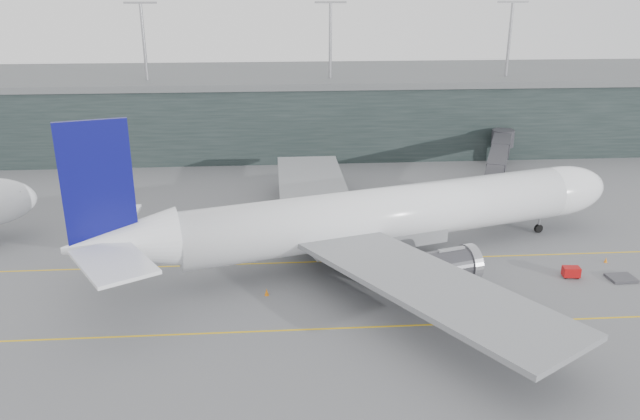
{
  "coord_description": "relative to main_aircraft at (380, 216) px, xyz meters",
  "views": [
    {
      "loc": [
        -6.06,
        -74.2,
        32.36
      ],
      "look_at": [
        -0.84,
        -4.0,
        6.82
      ],
      "focal_mm": 35.0,
      "sensor_mm": 36.0,
      "label": 1
    }
  ],
  "objects": [
    {
      "name": "terminal",
      "position": [
        -6.62,
        61.38,
        2.05
      ],
      "size": [
        240.0,
        36.0,
        29.0
      ],
      "color": "black",
      "rests_on": "ground"
    },
    {
      "name": "taxiline_lead_main",
      "position": [
        -1.62,
        23.38,
        -5.56
      ],
      "size": [
        0.25,
        60.0,
        0.02
      ],
      "primitive_type": "cube",
      "color": "gold",
      "rests_on": "ground"
    },
    {
      "name": "main_aircraft",
      "position": [
        0.0,
        0.0,
        0.0
      ],
      "size": [
        69.57,
        63.96,
        19.85
      ],
      "rotation": [
        0.0,
        0.0,
        0.28
      ],
      "color": "white",
      "rests_on": "ground"
    },
    {
      "name": "uld_a",
      "position": [
        -11.04,
        12.82,
        -4.7
      ],
      "size": [
        2.01,
        1.7,
        1.67
      ],
      "rotation": [
        0.0,
        0.0,
        -0.13
      ],
      "color": "#38383D",
      "rests_on": "ground"
    },
    {
      "name": "uld_c",
      "position": [
        -6.67,
        13.88,
        -4.61
      ],
      "size": [
        2.43,
        2.18,
        1.83
      ],
      "rotation": [
        0.0,
        0.0,
        -0.33
      ],
      "color": "#38383D",
      "rests_on": "ground"
    },
    {
      "name": "gse_cart",
      "position": [
        21.54,
        -7.15,
        -4.84
      ],
      "size": [
        2.04,
        1.42,
        1.31
      ],
      "rotation": [
        0.0,
        0.0,
        -0.11
      ],
      "color": "#A50B0C",
      "rests_on": "ground"
    },
    {
      "name": "cone_tail",
      "position": [
        -14.0,
        -9.04,
        -5.17
      ],
      "size": [
        0.5,
        0.5,
        0.79
      ],
      "primitive_type": "cone",
      "color": "orange",
      "rests_on": "ground"
    },
    {
      "name": "ground",
      "position": [
        -6.62,
        3.38,
        -5.57
      ],
      "size": [
        320.0,
        320.0,
        0.0
      ],
      "primitive_type": "plane",
      "color": "slate",
      "rests_on": "ground"
    },
    {
      "name": "taxiline_b",
      "position": [
        -6.62,
        -16.62,
        -5.56
      ],
      "size": [
        160.0,
        0.25,
        0.02
      ],
      "primitive_type": "cube",
      "color": "gold",
      "rests_on": "ground"
    },
    {
      "name": "taxiline_a",
      "position": [
        -6.62,
        -0.62,
        -5.56
      ],
      "size": [
        160.0,
        0.25,
        0.02
      ],
      "primitive_type": "cube",
      "color": "gold",
      "rests_on": "ground"
    },
    {
      "name": "uld_b",
      "position": [
        -10.12,
        14.09,
        -4.7
      ],
      "size": [
        1.84,
        1.48,
        1.65
      ],
      "rotation": [
        0.0,
        0.0,
        -0.01
      ],
      "color": "#38383D",
      "rests_on": "ground"
    },
    {
      "name": "cone_wing_port",
      "position": [
        1.72,
        14.34,
        -5.17
      ],
      "size": [
        0.5,
        0.5,
        0.8
      ],
      "primitive_type": "cone",
      "color": "orange",
      "rests_on": "ground"
    },
    {
      "name": "cone_wing_stbd",
      "position": [
        4.64,
        -17.25,
        -5.17
      ],
      "size": [
        0.5,
        0.5,
        0.8
      ],
      "primitive_type": "cone",
      "color": "#E64B0C",
      "rests_on": "ground"
    },
    {
      "name": "jet_bridge",
      "position": [
        21.67,
        26.81,
        -0.54
      ],
      "size": [
        19.78,
        43.84,
        6.72
      ],
      "rotation": [
        0.0,
        0.0,
        -0.39
      ],
      "color": "#2C2B31",
      "rests_on": "ground"
    },
    {
      "name": "baggage_dolly",
      "position": [
        27.19,
        -8.12,
        -5.39
      ],
      "size": [
        3.16,
        2.59,
        0.3
      ],
      "primitive_type": "cube",
      "rotation": [
        0.0,
        0.0,
        0.06
      ],
      "color": "#3A393F",
      "rests_on": "ground"
    },
    {
      "name": "cone_nose",
      "position": [
        27.75,
        -3.45,
        -5.24
      ],
      "size": [
        0.41,
        0.41,
        0.66
      ],
      "primitive_type": "cone",
      "color": "orange",
      "rests_on": "ground"
    }
  ]
}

